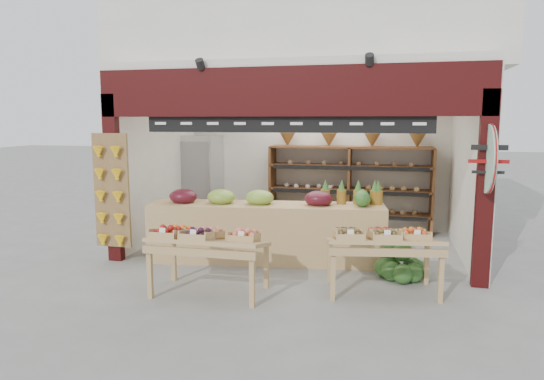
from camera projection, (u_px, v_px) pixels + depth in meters
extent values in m
plane|color=slate|center=(295.00, 253.00, 8.25)|extent=(60.00, 60.00, 0.00)
cube|color=silver|center=(316.00, 156.00, 10.24)|extent=(5.76, 0.18, 3.00)
cube|color=silver|center=(158.00, 160.00, 9.25)|extent=(0.18, 3.38, 3.00)
cube|color=silver|center=(469.00, 166.00, 7.98)|extent=(0.18, 3.38, 3.00)
cube|color=silver|center=(303.00, 73.00, 8.39)|extent=(5.76, 3.38, 0.12)
cube|color=silver|center=(313.00, 18.00, 9.29)|extent=(6.36, 4.60, 2.40)
cube|color=black|center=(283.00, 92.00, 6.86)|extent=(5.70, 0.14, 0.70)
cube|color=black|center=(113.00, 179.00, 7.68)|extent=(0.22, 0.14, 2.65)
cube|color=black|center=(485.00, 190.00, 6.42)|extent=(0.22, 0.14, 2.65)
cube|color=black|center=(283.00, 124.00, 6.96)|extent=(4.20, 0.05, 0.26)
cylinder|color=white|center=(291.00, 106.00, 6.96)|extent=(0.34, 0.05, 0.34)
cube|color=olive|center=(112.00, 191.00, 7.61)|extent=(0.60, 0.04, 1.80)
cylinder|color=#A8D3BB|center=(488.00, 159.00, 6.28)|extent=(0.04, 0.90, 0.90)
cylinder|color=maroon|center=(489.00, 159.00, 6.25)|extent=(0.01, 0.92, 0.92)
cube|color=brown|center=(272.00, 187.00, 10.19)|extent=(0.05, 0.54, 1.71)
cube|color=brown|center=(349.00, 189.00, 9.82)|extent=(0.05, 0.54, 1.71)
cube|color=brown|center=(432.00, 192.00, 9.45)|extent=(0.05, 0.54, 1.71)
cube|color=brown|center=(349.00, 213.00, 9.89)|extent=(3.21, 0.54, 0.04)
cube|color=brown|center=(349.00, 189.00, 9.82)|extent=(3.21, 0.54, 0.04)
cube|color=brown|center=(350.00, 166.00, 9.75)|extent=(3.21, 0.54, 0.04)
cube|color=brown|center=(350.00, 147.00, 9.70)|extent=(3.21, 0.54, 0.04)
cone|color=brown|center=(287.00, 140.00, 9.97)|extent=(0.32, 0.32, 0.28)
cone|color=brown|center=(329.00, 140.00, 9.78)|extent=(0.32, 0.32, 0.28)
cone|color=brown|center=(372.00, 140.00, 9.58)|extent=(0.32, 0.32, 0.28)
cone|color=brown|center=(417.00, 141.00, 9.38)|extent=(0.32, 0.32, 0.28)
cube|color=silver|center=(202.00, 180.00, 10.42)|extent=(0.76, 0.76, 1.93)
cube|color=beige|center=(180.00, 230.00, 9.16)|extent=(0.51, 0.43, 0.38)
cube|color=beige|center=(182.00, 212.00, 9.10)|extent=(0.46, 0.40, 0.32)
cube|color=#16531F|center=(208.00, 233.00, 9.06)|extent=(0.48, 0.40, 0.32)
cube|color=beige|center=(211.00, 229.00, 9.46)|extent=(0.44, 0.37, 0.29)
cube|color=tan|center=(266.00, 233.00, 7.74)|extent=(3.78, 1.19, 0.93)
ellipsoid|color=#59141E|center=(183.00, 196.00, 7.80)|extent=(0.45, 0.41, 0.25)
ellipsoid|color=#8CB23F|center=(221.00, 197.00, 7.74)|extent=(0.45, 0.41, 0.25)
ellipsoid|color=#8CB23F|center=(260.00, 198.00, 7.67)|extent=(0.45, 0.41, 0.25)
ellipsoid|color=#59141E|center=(319.00, 199.00, 7.58)|extent=(0.45, 0.41, 0.25)
cylinder|color=olive|center=(325.00, 197.00, 7.72)|extent=(0.15, 0.15, 0.22)
cylinder|color=olive|center=(342.00, 197.00, 7.69)|extent=(0.15, 0.15, 0.22)
cylinder|color=olive|center=(358.00, 197.00, 7.66)|extent=(0.15, 0.15, 0.22)
cylinder|color=olive|center=(375.00, 197.00, 7.64)|extent=(0.15, 0.15, 0.22)
cylinder|color=olive|center=(378.00, 197.00, 7.63)|extent=(0.15, 0.15, 0.22)
cube|color=tan|center=(209.00, 242.00, 6.27)|extent=(1.46, 0.82, 0.22)
cube|color=tan|center=(150.00, 276.00, 6.14)|extent=(0.06, 0.06, 0.59)
cube|color=tan|center=(252.00, 284.00, 5.83)|extent=(0.06, 0.06, 0.59)
cube|color=tan|center=(174.00, 260.00, 6.81)|extent=(0.06, 0.06, 0.59)
cube|color=tan|center=(266.00, 267.00, 6.51)|extent=(0.06, 0.06, 0.59)
cube|color=tan|center=(383.00, 242.00, 6.30)|extent=(1.56, 1.04, 0.22)
cube|color=tan|center=(333.00, 278.00, 6.06)|extent=(0.07, 0.07, 0.58)
cube|color=tan|center=(441.00, 280.00, 5.97)|extent=(0.07, 0.07, 0.58)
cube|color=tan|center=(330.00, 262.00, 6.74)|extent=(0.07, 0.07, 0.58)
cube|color=tan|center=(426.00, 264.00, 6.66)|extent=(0.07, 0.07, 0.58)
sphere|color=#184517|center=(391.00, 271.00, 6.82)|extent=(0.28, 0.28, 0.28)
sphere|color=#184517|center=(413.00, 273.00, 6.75)|extent=(0.28, 0.28, 0.28)
sphere|color=#184517|center=(391.00, 265.00, 7.11)|extent=(0.28, 0.28, 0.28)
sphere|color=#184517|center=(412.00, 266.00, 7.04)|extent=(0.28, 0.28, 0.28)
sphere|color=#184517|center=(403.00, 252.00, 6.89)|extent=(0.28, 0.28, 0.28)
sphere|color=#184517|center=(403.00, 274.00, 6.69)|extent=(0.28, 0.28, 0.28)
sphere|color=#184517|center=(384.00, 268.00, 6.99)|extent=(0.28, 0.28, 0.28)
sphere|color=#184517|center=(392.00, 248.00, 7.09)|extent=(0.28, 0.28, 0.28)
sphere|color=#184517|center=(416.00, 269.00, 6.91)|extent=(0.28, 0.28, 0.28)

